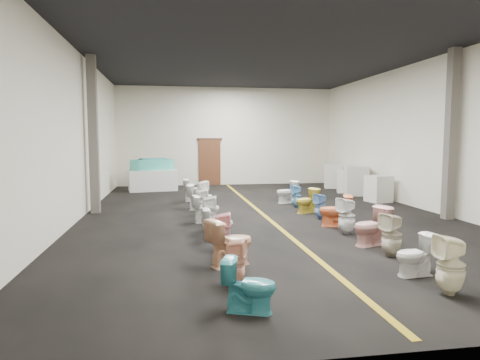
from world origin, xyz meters
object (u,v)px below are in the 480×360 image
Objects in this scene: toilet_left_6 at (206,209)px; toilet_right_2 at (392,235)px; toilet_left_3 at (221,232)px; toilet_right_7 at (307,201)px; toilet_right_1 at (416,255)px; appliance_crate_c at (347,181)px; toilet_left_10 at (194,190)px; display_table at (153,180)px; toilet_left_2 at (230,242)px; appliance_crate_b at (356,181)px; toilet_left_1 at (235,262)px; toilet_right_4 at (347,216)px; toilet_right_6 at (321,206)px; toilet_left_0 at (249,285)px; toilet_left_8 at (200,197)px; appliance_crate_a at (379,189)px; appliance_crate_d at (333,177)px; toilet_left_9 at (202,193)px; toilet_right_0 at (451,265)px; toilet_right_3 at (371,226)px; bathtub at (152,165)px; toilet_right_9 at (287,192)px; toilet_left_4 at (218,224)px; toilet_left_5 at (208,213)px; toilet_left_7 at (200,203)px; toilet_right_5 at (335,211)px.

toilet_right_2 is at bearing -148.28° from toilet_left_6.
toilet_right_2 is (3.03, -0.81, 0.02)m from toilet_left_3.
toilet_right_1 is at bearing -21.21° from toilet_right_7.
appliance_crate_c is 6.36m from toilet_left_10.
display_table is at bearing 166.67° from appliance_crate_c.
appliance_crate_b is at bearing -59.87° from toilet_left_2.
appliance_crate_c is 1.30× the size of toilet_left_1.
toilet_right_4 is (-0.07, 1.87, 0.01)m from toilet_right_2.
toilet_right_7 is at bearing 163.56° from toilet_right_6.
toilet_left_8 is (-0.09, 7.74, 0.05)m from toilet_left_0.
toilet_left_0 is 0.89× the size of toilet_left_3.
appliance_crate_b is 1.61× the size of toilet_right_6.
appliance_crate_a reaches higher than toilet_left_10.
appliance_crate_b is at bearing -90.00° from appliance_crate_d.
toilet_left_9 is (-6.00, -2.50, -0.05)m from appliance_crate_c.
toilet_left_1 is (1.67, -11.91, -0.08)m from display_table.
toilet_right_0 reaches higher than toilet_right_3.
bathtub reaches higher than toilet_left_1.
toilet_left_8 is at bearing -85.76° from toilet_right_9.
toilet_right_2 is at bearing -115.20° from appliance_crate_a.
toilet_left_5 is (-0.12, 0.94, 0.07)m from toilet_left_4.
toilet_left_7 is at bearing -75.89° from display_table.
toilet_left_3 is 1.06× the size of toilet_right_7.
toilet_left_4 is 0.87× the size of toilet_left_10.
toilet_left_1 is at bearing -117.52° from appliance_crate_d.
toilet_right_2 is at bearing 163.12° from toilet_right_1.
toilet_right_2 reaches higher than toilet_left_4.
toilet_left_4 is at bearing 19.12° from toilet_left_0.
toilet_right_2 is 1.07× the size of toilet_right_9.
toilet_left_6 is (-6.09, -2.66, -0.09)m from appliance_crate_a.
toilet_left_7 is (-0.19, 4.76, -0.03)m from toilet_left_2.
toilet_left_5 is at bearing -134.52° from appliance_crate_c.
toilet_left_9 is at bearing 4.39° from toilet_left_3.
toilet_right_5 is at bearing -59.88° from display_table.
toilet_right_6 is (2.98, 1.87, 0.01)m from toilet_left_4.
bathtub is 1.98× the size of appliance_crate_a.
appliance_crate_c is at bearing 128.62° from toilet_right_6.
toilet_right_2 reaches higher than toilet_left_1.
toilet_right_0 reaches higher than toilet_left_5.
toilet_left_5 is (1.62, -8.05, -0.02)m from display_table.
bathtub is 2.14× the size of toilet_right_4.
appliance_crate_b is (7.73, -2.66, -0.52)m from bathtub.
appliance_crate_a is at bearing 98.76° from toilet_right_7.
appliance_crate_c is 7.78m from toilet_right_4.
toilet_right_3 is at bearing -13.18° from toilet_right_4.
bathtub is at bearing 14.30° from toilet_left_3.
appliance_crate_d reaches higher than toilet_right_6.
toilet_left_6 reaches higher than toilet_left_0.
appliance_crate_a is 8.22m from toilet_left_3.
toilet_left_3 is at bearing -178.39° from toilet_left_10.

